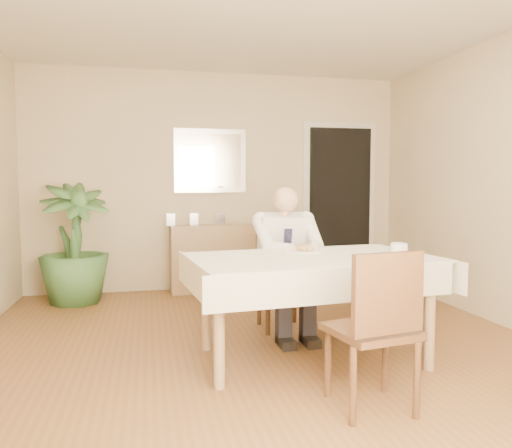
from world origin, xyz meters
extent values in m
plane|color=brown|center=(0.00, 0.00, 0.00)|extent=(5.00, 5.00, 0.00)
cube|color=beige|center=(0.00, 2.50, 1.30)|extent=(4.50, 0.02, 2.60)
cube|color=silver|center=(0.00, -2.48, 1.45)|extent=(1.34, 0.02, 1.44)
cube|color=white|center=(0.00, -2.46, 1.45)|extent=(1.18, 0.02, 1.28)
cube|color=silver|center=(1.55, 2.48, 1.00)|extent=(0.96, 0.03, 2.10)
cube|color=black|center=(1.55, 2.45, 1.00)|extent=(0.80, 0.05, 1.95)
cube|color=silver|center=(-0.10, 2.48, 1.55)|extent=(0.86, 0.03, 0.76)
cube|color=white|center=(-0.10, 2.46, 1.55)|extent=(0.74, 0.02, 0.64)
cube|color=#A27E5A|center=(0.29, -0.16, 0.72)|extent=(1.68, 1.06, 0.04)
cube|color=white|center=(0.29, -0.16, 0.75)|extent=(1.79, 1.17, 0.01)
cube|color=white|center=(0.29, -0.66, 0.64)|extent=(1.69, 0.19, 0.22)
cube|color=white|center=(0.29, 0.34, 0.64)|extent=(1.69, 0.19, 0.22)
cube|color=white|center=(-0.56, -0.16, 0.64)|extent=(0.12, 1.00, 0.22)
cube|color=white|center=(1.14, -0.16, 0.64)|extent=(0.12, 1.00, 0.22)
cylinder|color=#A27E5A|center=(-0.43, -0.53, 0.35)|extent=(0.07, 0.07, 0.70)
cylinder|color=#A27E5A|center=(1.01, -0.53, 0.35)|extent=(0.07, 0.07, 0.70)
cylinder|color=#A27E5A|center=(-0.43, 0.21, 0.35)|extent=(0.07, 0.07, 0.70)
cylinder|color=#A27E5A|center=(1.01, 0.21, 0.35)|extent=(0.07, 0.07, 0.70)
cube|color=#412515|center=(0.29, 0.64, 0.40)|extent=(0.42, 0.42, 0.04)
cube|color=#412515|center=(0.29, 0.81, 0.63)|extent=(0.39, 0.08, 0.39)
cylinder|color=#412515|center=(0.13, 0.47, 0.19)|extent=(0.04, 0.04, 0.38)
cylinder|color=#412515|center=(0.46, 0.47, 0.19)|extent=(0.04, 0.04, 0.38)
cylinder|color=#412515|center=(0.13, 0.80, 0.19)|extent=(0.04, 0.04, 0.38)
cylinder|color=#412515|center=(0.46, 0.80, 0.19)|extent=(0.04, 0.04, 0.38)
cube|color=#412515|center=(0.38, -0.97, 0.44)|extent=(0.50, 0.50, 0.04)
cube|color=#412515|center=(0.38, -1.17, 0.70)|extent=(0.43, 0.12, 0.43)
cylinder|color=#412515|center=(0.19, -1.16, 0.21)|extent=(0.04, 0.04, 0.42)
cylinder|color=#412515|center=(0.56, -1.16, 0.21)|extent=(0.04, 0.04, 0.42)
cylinder|color=#412515|center=(0.19, -0.79, 0.21)|extent=(0.04, 0.04, 0.42)
cylinder|color=#412515|center=(0.56, -0.79, 0.21)|extent=(0.04, 0.04, 0.42)
cube|color=white|center=(0.29, 0.60, 0.75)|extent=(0.42, 0.31, 0.55)
cube|color=black|center=(0.29, 0.47, 0.72)|extent=(0.06, 0.08, 0.36)
cylinder|color=tan|center=(0.29, 0.55, 1.03)|extent=(0.09, 0.09, 0.08)
sphere|color=tan|center=(0.29, 0.53, 1.14)|extent=(0.21, 0.21, 0.21)
cube|color=black|center=(0.19, 0.40, 0.52)|extent=(0.13, 0.42, 0.13)
cube|color=black|center=(0.39, 0.40, 0.52)|extent=(0.13, 0.42, 0.13)
cube|color=black|center=(0.19, 0.22, 0.23)|extent=(0.11, 0.12, 0.45)
cube|color=black|center=(0.39, 0.22, 0.23)|extent=(0.11, 0.12, 0.45)
cube|color=black|center=(0.19, 0.16, 0.04)|extent=(0.11, 0.26, 0.07)
cube|color=black|center=(0.39, 0.16, 0.04)|extent=(0.11, 0.26, 0.07)
cylinder|color=white|center=(0.32, 0.06, 0.76)|extent=(0.26, 0.26, 0.02)
ellipsoid|color=olive|center=(0.32, 0.06, 0.78)|extent=(0.14, 0.14, 0.06)
cylinder|color=silver|center=(0.36, 0.00, 0.78)|extent=(0.01, 0.13, 0.01)
cylinder|color=silver|center=(0.28, 0.00, 0.78)|extent=(0.01, 0.13, 0.01)
imported|color=white|center=(0.89, -0.31, 0.80)|extent=(0.16, 0.16, 0.10)
cube|color=#A27E5A|center=(-0.10, 2.32, 0.39)|extent=(1.00, 0.37, 0.79)
cube|color=silver|center=(-0.58, 2.34, 0.86)|extent=(0.10, 0.02, 0.14)
cube|color=silver|center=(-0.31, 2.34, 0.86)|extent=(0.10, 0.02, 0.14)
cube|color=silver|center=(0.01, 2.38, 0.86)|extent=(0.10, 0.02, 0.14)
imported|color=#345C2B|center=(-1.61, 2.03, 0.64)|extent=(0.95, 0.95, 1.29)
camera|label=1|loc=(-0.84, -3.52, 1.26)|focal=35.00mm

